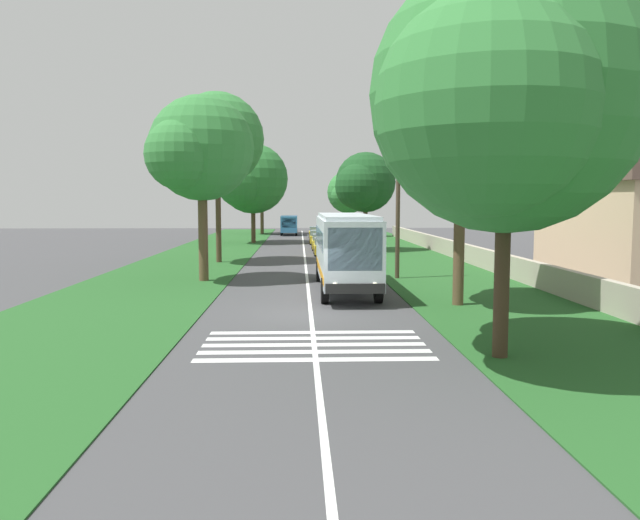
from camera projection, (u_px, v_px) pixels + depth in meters
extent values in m
plane|color=#424244|center=(311.00, 316.00, 23.77)|extent=(160.00, 160.00, 0.00)
cube|color=#235623|center=(174.00, 272.00, 38.42)|extent=(120.00, 8.00, 0.04)
cube|color=#235623|center=(437.00, 271.00, 38.97)|extent=(120.00, 8.00, 0.04)
cube|color=silver|center=(306.00, 272.00, 38.69)|extent=(110.00, 0.16, 0.01)
cube|color=silver|center=(345.00, 248.00, 30.38)|extent=(11.00, 2.50, 2.90)
cube|color=slate|center=(345.00, 237.00, 30.63)|extent=(9.68, 2.54, 0.85)
cube|color=slate|center=(355.00, 249.00, 24.92)|extent=(0.08, 2.20, 1.74)
cube|color=orange|center=(345.00, 268.00, 30.48)|extent=(10.78, 2.53, 0.36)
cube|color=silver|center=(345.00, 216.00, 30.24)|extent=(10.56, 2.30, 0.18)
cube|color=black|center=(355.00, 289.00, 24.95)|extent=(0.16, 2.40, 0.40)
sphere|color=#F2EDCC|center=(335.00, 285.00, 24.97)|extent=(0.24, 0.24, 0.24)
sphere|color=#F2EDCC|center=(375.00, 285.00, 25.02)|extent=(0.24, 0.24, 0.24)
cylinder|color=black|center=(325.00, 291.00, 26.61)|extent=(1.10, 0.32, 1.10)
cylinder|color=black|center=(319.00, 271.00, 33.97)|extent=(1.10, 0.32, 1.10)
cylinder|color=black|center=(378.00, 290.00, 26.69)|extent=(1.10, 0.32, 1.10)
cylinder|color=black|center=(361.00, 271.00, 34.05)|extent=(1.10, 0.32, 1.10)
cube|color=silver|center=(316.00, 360.00, 17.15)|extent=(0.45, 6.80, 0.01)
cube|color=silver|center=(315.00, 352.00, 18.04)|extent=(0.45, 6.80, 0.01)
cube|color=silver|center=(314.00, 345.00, 18.94)|extent=(0.45, 6.80, 0.01)
cube|color=silver|center=(313.00, 338.00, 19.83)|extent=(0.45, 6.80, 0.01)
cube|color=silver|center=(313.00, 332.00, 20.73)|extent=(0.45, 6.80, 0.01)
cube|color=gold|center=(325.00, 249.00, 50.92)|extent=(4.30, 1.75, 0.70)
cube|color=slate|center=(325.00, 241.00, 50.76)|extent=(2.00, 1.61, 0.55)
cylinder|color=black|center=(316.00, 252.00, 49.57)|extent=(0.64, 0.22, 0.64)
cylinder|color=black|center=(315.00, 250.00, 52.26)|extent=(0.64, 0.22, 0.64)
cylinder|color=black|center=(335.00, 252.00, 49.62)|extent=(0.64, 0.22, 0.64)
cylinder|color=black|center=(333.00, 250.00, 52.31)|extent=(0.64, 0.22, 0.64)
cube|color=gold|center=(321.00, 244.00, 56.73)|extent=(4.30, 1.75, 0.70)
cube|color=slate|center=(322.00, 237.00, 56.57)|extent=(2.00, 1.61, 0.55)
cylinder|color=black|center=(313.00, 247.00, 55.38)|extent=(0.64, 0.22, 0.64)
cylinder|color=black|center=(313.00, 245.00, 58.07)|extent=(0.64, 0.22, 0.64)
cylinder|color=black|center=(331.00, 247.00, 55.43)|extent=(0.64, 0.22, 0.64)
cylinder|color=black|center=(329.00, 245.00, 58.12)|extent=(0.64, 0.22, 0.64)
cube|color=gold|center=(318.00, 239.00, 64.26)|extent=(4.30, 1.75, 0.70)
cube|color=slate|center=(318.00, 233.00, 64.10)|extent=(2.00, 1.61, 0.55)
cylinder|color=black|center=(311.00, 242.00, 62.91)|extent=(0.64, 0.22, 0.64)
cylinder|color=black|center=(310.00, 240.00, 65.60)|extent=(0.64, 0.22, 0.64)
cylinder|color=black|center=(326.00, 242.00, 62.96)|extent=(0.64, 0.22, 0.64)
cylinder|color=black|center=(325.00, 240.00, 65.65)|extent=(0.64, 0.22, 0.64)
cube|color=gold|center=(317.00, 234.00, 73.84)|extent=(4.30, 1.75, 0.70)
cube|color=slate|center=(317.00, 229.00, 73.68)|extent=(2.00, 1.61, 0.55)
cylinder|color=black|center=(310.00, 236.00, 72.49)|extent=(0.64, 0.22, 0.64)
cylinder|color=black|center=(310.00, 235.00, 75.17)|extent=(0.64, 0.22, 0.64)
cylinder|color=black|center=(324.00, 236.00, 72.54)|extent=(0.64, 0.22, 0.64)
cylinder|color=black|center=(323.00, 235.00, 75.23)|extent=(0.64, 0.22, 0.64)
cube|color=teal|center=(289.00, 224.00, 81.33)|extent=(6.00, 2.10, 2.10)
cube|color=slate|center=(289.00, 221.00, 81.49)|extent=(5.04, 2.13, 0.70)
cube|color=slate|center=(289.00, 223.00, 78.36)|extent=(0.06, 1.76, 1.18)
cylinder|color=black|center=(281.00, 233.00, 79.51)|extent=(0.76, 0.24, 0.76)
cylinder|color=black|center=(282.00, 232.00, 83.29)|extent=(0.76, 0.24, 0.76)
cylinder|color=black|center=(296.00, 233.00, 79.57)|extent=(0.76, 0.24, 0.76)
cylinder|color=black|center=(296.00, 231.00, 83.36)|extent=(0.76, 0.24, 0.76)
cylinder|color=#4C3826|center=(218.00, 214.00, 44.26)|extent=(0.38, 0.38, 6.88)
sphere|color=#337A38|center=(217.00, 139.00, 43.77)|extent=(6.60, 6.60, 6.60)
sphere|color=#337A38|center=(221.00, 149.00, 45.78)|extent=(3.94, 3.94, 3.94)
sphere|color=#337A38|center=(199.00, 144.00, 42.14)|extent=(4.40, 4.40, 4.40)
cylinder|color=brown|center=(203.00, 229.00, 33.83)|extent=(0.52, 0.52, 5.62)
sphere|color=#337A38|center=(202.00, 148.00, 33.42)|extent=(5.66, 5.66, 5.66)
sphere|color=#337A38|center=(206.00, 158.00, 35.15)|extent=(3.78, 3.78, 3.78)
sphere|color=#337A38|center=(181.00, 154.00, 32.02)|extent=(3.74, 3.74, 3.74)
cylinder|color=brown|center=(262.00, 214.00, 83.97)|extent=(0.45, 0.45, 5.34)
sphere|color=#1E5623|center=(262.00, 180.00, 83.54)|extent=(6.86, 6.86, 6.86)
sphere|color=#1E5623|center=(263.00, 184.00, 85.64)|extent=(4.47, 4.47, 4.47)
sphere|color=#1E5623|center=(253.00, 184.00, 81.85)|extent=(5.05, 5.05, 5.05)
cylinder|color=#4C3826|center=(253.00, 220.00, 65.42)|extent=(0.45, 0.45, 4.71)
sphere|color=#286B2D|center=(253.00, 179.00, 65.01)|extent=(7.32, 7.32, 7.32)
sphere|color=#286B2D|center=(254.00, 185.00, 67.25)|extent=(5.23, 5.23, 5.23)
sphere|color=#286B2D|center=(241.00, 183.00, 63.21)|extent=(4.91, 4.91, 4.91)
cylinder|color=#3D2D1E|center=(502.00, 266.00, 17.09)|extent=(0.42, 0.42, 5.10)
sphere|color=#337A38|center=(507.00, 96.00, 16.66)|extent=(7.41, 7.41, 7.41)
sphere|color=#337A38|center=(482.00, 127.00, 18.92)|extent=(5.39, 5.39, 5.39)
sphere|color=#337A38|center=(486.00, 106.00, 14.83)|extent=(5.37, 5.37, 5.37)
cylinder|color=#4C3826|center=(348.00, 220.00, 76.98)|extent=(0.46, 0.46, 4.06)
sphere|color=#337A38|center=(349.00, 192.00, 76.66)|extent=(5.26, 5.26, 5.26)
sphere|color=#337A38|center=(348.00, 195.00, 78.26)|extent=(3.06, 3.06, 3.06)
sphere|color=#337A38|center=(343.00, 195.00, 75.36)|extent=(2.91, 2.91, 2.91)
cylinder|color=brown|center=(459.00, 225.00, 25.77)|extent=(0.46, 0.46, 6.72)
sphere|color=#1E5623|center=(462.00, 99.00, 25.29)|extent=(6.34, 6.34, 6.34)
sphere|color=#1E5623|center=(450.00, 117.00, 27.23)|extent=(4.10, 4.10, 4.10)
sphere|color=#1E5623|center=(448.00, 105.00, 23.73)|extent=(4.04, 4.04, 4.04)
cylinder|color=#4C3826|center=(365.00, 225.00, 55.14)|extent=(0.40, 0.40, 4.57)
sphere|color=#19471E|center=(366.00, 182.00, 54.79)|extent=(5.30, 5.30, 5.30)
sphere|color=#19471E|center=(364.00, 187.00, 56.41)|extent=(3.01, 3.01, 3.01)
sphere|color=#19471E|center=(358.00, 186.00, 53.48)|extent=(3.97, 3.97, 3.97)
cylinder|color=#473828|center=(398.00, 211.00, 34.84)|extent=(0.24, 0.24, 7.58)
cube|color=#3D3326|center=(399.00, 154.00, 34.55)|extent=(0.12, 1.40, 0.12)
cube|color=#B2A893|center=(469.00, 254.00, 44.00)|extent=(70.00, 0.40, 1.27)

